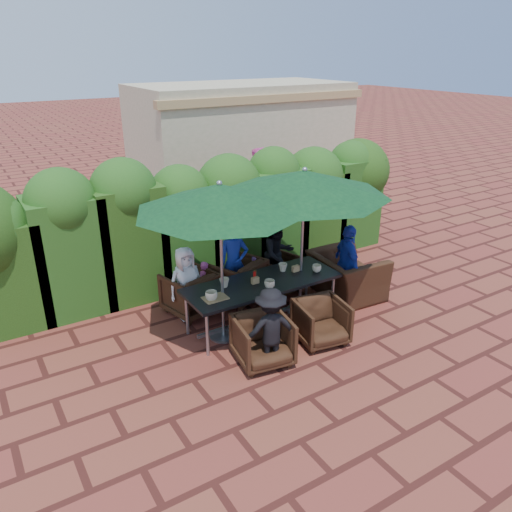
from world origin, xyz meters
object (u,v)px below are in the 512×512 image
umbrella_right (304,183)px  chair_far_right (280,272)px  chair_near_right (321,320)px  umbrella_left (220,198)px  dining_table (262,286)px  chair_near_left (263,338)px  chair_far_mid (237,278)px  chair_end_right (347,269)px  chair_far_left (190,290)px

umbrella_right → chair_far_right: bearing=78.7°
umbrella_right → chair_near_right: bearing=-107.5°
chair_far_right → umbrella_left: bearing=13.1°
dining_table → chair_near_left: 1.10m
chair_near_left → dining_table: bearing=67.2°
chair_far_mid → chair_far_right: 0.87m
chair_near_left → chair_end_right: chair_end_right is taller
chair_far_mid → chair_end_right: (1.73, -0.90, 0.10)m
umbrella_left → chair_near_right: umbrella_left is taller
umbrella_left → chair_end_right: size_ratio=2.05×
chair_far_left → chair_far_right: (1.74, -0.10, -0.04)m
chair_near_right → chair_end_right: size_ratio=0.60×
chair_far_right → chair_near_left: bearing=34.7°
chair_far_mid → umbrella_right: bearing=104.8°
umbrella_left → umbrella_right: size_ratio=0.93×
chair_far_mid → chair_near_left: chair_far_mid is taller
umbrella_right → chair_far_right: 2.04m
dining_table → chair_far_left: bearing=130.1°
dining_table → chair_end_right: 1.81m
umbrella_right → chair_near_right: umbrella_right is taller
umbrella_left → chair_far_mid: 2.18m
chair_far_left → chair_near_left: size_ratio=1.04×
chair_far_mid → chair_far_right: bearing=151.7°
umbrella_right → chair_near_left: umbrella_right is taller
dining_table → chair_far_left: size_ratio=3.15×
dining_table → chair_far_mid: size_ratio=2.98×
dining_table → chair_far_right: size_ratio=3.53×
umbrella_right → chair_far_right: (0.17, 0.83, -1.86)m
chair_near_right → umbrella_left: bearing=152.9°
chair_far_left → umbrella_left: bearing=81.5°
chair_far_left → chair_end_right: size_ratio=0.66×
dining_table → chair_far_mid: bearing=85.8°
chair_far_right → chair_end_right: chair_end_right is taller
dining_table → chair_far_right: 1.30m
chair_near_left → umbrella_left: bearing=109.1°
umbrella_left → chair_far_right: (1.65, 0.87, -1.86)m
chair_far_right → chair_near_left: 2.30m
chair_far_mid → chair_end_right: bearing=130.4°
chair_far_mid → chair_near_left: (-0.63, -1.85, -0.04)m
chair_near_right → chair_end_right: bearing=45.2°
umbrella_left → chair_far_right: size_ratio=3.48×
dining_table → umbrella_right: size_ratio=0.94×
chair_near_left → chair_near_right: 1.03m
umbrella_left → chair_near_left: bearing=-80.1°
umbrella_right → chair_far_mid: umbrella_right is taller
umbrella_right → chair_far_left: size_ratio=3.35×
chair_far_left → chair_near_right: 2.26m
umbrella_left → chair_far_right: umbrella_left is taller
chair_near_right → chair_far_right: bearing=85.0°
chair_far_left → chair_near_left: bearing=83.7°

